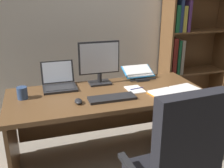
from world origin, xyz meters
name	(u,v)px	position (x,y,z in m)	size (l,w,h in m)	color
wall_back	(95,15)	(0.00, 1.90, 1.36)	(4.79, 0.12, 2.73)	beige
desk	(105,108)	(-0.15, 0.90, 0.55)	(1.86, 0.79, 0.74)	brown
bookshelf	(188,32)	(1.23, 1.67, 1.13)	(0.91, 0.33, 2.28)	brown
monitor	(99,63)	(-0.16, 1.08, 0.96)	(0.42, 0.16, 0.44)	#232326
laptop	(59,83)	(-0.57, 1.09, 0.79)	(0.32, 0.30, 0.25)	#232326
keyboard	(112,98)	(-0.16, 0.65, 0.75)	(0.42, 0.15, 0.02)	#232326
computer_mouse	(78,101)	(-0.46, 0.65, 0.76)	(0.06, 0.10, 0.04)	#232326
reading_stand_with_book	(138,72)	(0.30, 1.14, 0.80)	(0.33, 0.27, 0.12)	#232326
open_binder	(177,92)	(0.46, 0.60, 0.75)	(0.55, 0.37, 0.02)	orange
notepad	(135,89)	(0.12, 0.80, 0.74)	(0.15, 0.21, 0.01)	white
pen	(137,88)	(0.14, 0.80, 0.75)	(0.01, 0.01, 0.14)	navy
coffee_mug	(22,93)	(-0.92, 0.90, 0.79)	(0.09, 0.09, 0.11)	#334C7A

